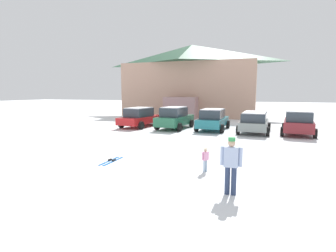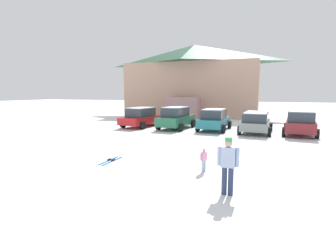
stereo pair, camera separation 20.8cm
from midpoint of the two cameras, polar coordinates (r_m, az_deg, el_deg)
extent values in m
plane|color=white|center=(7.36, -21.72, -16.67)|extent=(160.00, 160.00, 0.00)
cube|color=tan|center=(34.01, 4.91, 7.82)|extent=(15.94, 8.12, 6.43)
pyramid|color=#275037|center=(34.33, 4.99, 15.21)|extent=(16.55, 8.73, 2.41)
cube|color=#AE8485|center=(29.38, 2.57, 3.98)|extent=(3.63, 1.85, 2.40)
cube|color=red|center=(22.51, -6.27, 1.39)|extent=(2.34, 4.74, 0.57)
cube|color=#2D3842|center=(22.27, -6.61, 2.97)|extent=(1.86, 2.54, 0.70)
cube|color=white|center=(22.24, -6.63, 3.94)|extent=(1.73, 2.41, 0.06)
cylinder|color=black|center=(24.24, -6.37, 1.13)|extent=(0.30, 0.66, 0.64)
cylinder|color=black|center=(23.25, -2.37, 0.91)|extent=(0.30, 0.66, 0.64)
cylinder|color=black|center=(21.95, -10.39, 0.41)|extent=(0.30, 0.66, 0.64)
cylinder|color=black|center=(20.85, -6.14, 0.12)|extent=(0.30, 0.66, 0.64)
cube|color=#276A4A|center=(21.19, 1.24, 1.23)|extent=(2.14, 4.39, 0.70)
cube|color=#2D3842|center=(20.93, 1.01, 3.07)|extent=(1.75, 2.34, 0.70)
cube|color=white|center=(20.91, 1.01, 4.10)|extent=(1.63, 2.22, 0.06)
cylinder|color=black|center=(22.81, 0.38, 0.79)|extent=(0.28, 0.66, 0.64)
cylinder|color=black|center=(22.09, 4.87, 0.55)|extent=(0.28, 0.66, 0.64)
cylinder|color=black|center=(20.46, -2.69, 0.02)|extent=(0.28, 0.66, 0.64)
cylinder|color=black|center=(19.66, 2.24, -0.27)|extent=(0.28, 0.66, 0.64)
cube|color=#20737D|center=(20.72, 9.47, 0.87)|extent=(1.92, 4.39, 0.61)
cube|color=#2D3842|center=(20.45, 9.38, 2.58)|extent=(1.64, 2.31, 0.67)
cube|color=white|center=(20.42, 9.40, 3.60)|extent=(1.53, 2.19, 0.06)
cylinder|color=black|center=(22.27, 7.78, 0.56)|extent=(0.24, 0.65, 0.64)
cylinder|color=black|center=(21.90, 12.65, 0.34)|extent=(0.24, 0.65, 0.64)
cylinder|color=black|center=(19.69, 5.90, -0.30)|extent=(0.24, 0.65, 0.64)
cylinder|color=black|center=(19.27, 11.39, -0.57)|extent=(0.24, 0.65, 0.64)
cube|color=gray|center=(20.02, 18.00, 0.33)|extent=(2.01, 4.31, 0.57)
cube|color=#2D3842|center=(19.87, 18.05, 1.95)|extent=(1.75, 3.28, 0.58)
cube|color=white|center=(19.85, 18.08, 2.86)|extent=(1.63, 3.12, 0.06)
cylinder|color=black|center=(21.44, 15.65, 0.09)|extent=(0.25, 0.65, 0.64)
cylinder|color=black|center=(21.30, 20.87, -0.16)|extent=(0.25, 0.65, 0.64)
cylinder|color=black|center=(18.86, 14.70, -0.84)|extent=(0.25, 0.65, 0.64)
cylinder|color=black|center=(18.71, 20.62, -1.14)|extent=(0.25, 0.65, 0.64)
cube|color=maroon|center=(20.34, 26.25, 0.19)|extent=(2.21, 4.31, 0.68)
cube|color=#2D3842|center=(20.19, 26.35, 2.02)|extent=(1.90, 3.30, 0.64)
cube|color=white|center=(20.16, 26.41, 3.01)|extent=(1.77, 3.13, 0.06)
cylinder|color=black|center=(21.66, 23.59, -0.18)|extent=(0.28, 0.66, 0.64)
cylinder|color=black|center=(21.69, 28.73, -0.46)|extent=(0.28, 0.66, 0.64)
cylinder|color=black|center=(19.11, 23.31, -1.10)|extent=(0.28, 0.66, 0.64)
cylinder|color=black|center=(19.14, 29.14, -1.41)|extent=(0.28, 0.66, 0.64)
cylinder|color=#9FB6CC|center=(9.87, 7.29, -8.64)|extent=(0.08, 0.08, 0.44)
cylinder|color=#9FB6CC|center=(9.93, 7.71, -8.55)|extent=(0.08, 0.08, 0.44)
cube|color=#EA96C0|center=(9.81, 7.54, -6.49)|extent=(0.23, 0.25, 0.31)
cylinder|color=#EA96C0|center=(9.72, 6.93, -6.56)|extent=(0.06, 0.06, 0.29)
cylinder|color=#EA96C0|center=(9.89, 8.13, -6.33)|extent=(0.06, 0.06, 0.29)
sphere|color=tan|center=(9.76, 7.56, -5.29)|extent=(0.11, 0.11, 0.11)
cylinder|color=beige|center=(9.74, 7.56, -4.94)|extent=(0.11, 0.11, 0.05)
cylinder|color=navy|center=(7.86, 13.37, -11.55)|extent=(0.15, 0.15, 0.82)
cylinder|color=navy|center=(7.88, 12.03, -11.48)|extent=(0.15, 0.15, 0.82)
cube|color=#A3B4D8|center=(7.67, 12.85, -6.56)|extent=(0.41, 0.25, 0.58)
cylinder|color=#A3B4D8|center=(7.65, 14.76, -6.54)|extent=(0.11, 0.11, 0.55)
cylinder|color=#A3B4D8|center=(7.69, 10.95, -6.35)|extent=(0.11, 0.11, 0.55)
sphere|color=tan|center=(7.59, 12.93, -3.66)|extent=(0.21, 0.21, 0.21)
cylinder|color=#33954F|center=(7.57, 12.96, -2.82)|extent=(0.20, 0.20, 0.10)
cube|color=blue|center=(11.50, -12.33, -7.52)|extent=(0.11, 1.49, 0.02)
cube|color=black|center=(11.53, -12.20, -7.27)|extent=(0.08, 0.20, 0.06)
cube|color=blue|center=(11.61, -13.17, -7.41)|extent=(0.11, 1.49, 0.02)
cube|color=black|center=(11.64, -13.04, -7.16)|extent=(0.08, 0.20, 0.06)
camera|label=1|loc=(0.10, -90.44, -0.06)|focal=28.00mm
camera|label=2|loc=(0.10, 89.56, 0.06)|focal=28.00mm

